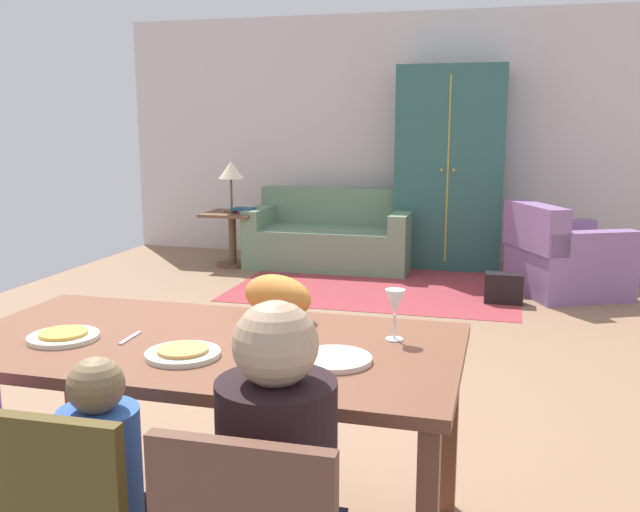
# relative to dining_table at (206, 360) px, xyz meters

# --- Properties ---
(ground_plane) EXTENTS (7.13, 6.74, 0.02)m
(ground_plane) POSITION_rel_dining_table_xyz_m (0.17, 2.25, -0.70)
(ground_plane) COLOR #8D6A4E
(back_wall) EXTENTS (7.13, 0.10, 2.70)m
(back_wall) POSITION_rel_dining_table_xyz_m (0.17, 5.67, 0.66)
(back_wall) COLOR silver
(back_wall) RESTS_ON ground_plane
(dining_table) EXTENTS (1.81, 0.93, 0.76)m
(dining_table) POSITION_rel_dining_table_xyz_m (0.00, 0.00, 0.00)
(dining_table) COLOR brown
(dining_table) RESTS_ON ground_plane
(plate_near_man) EXTENTS (0.25, 0.25, 0.02)m
(plate_near_man) POSITION_rel_dining_table_xyz_m (-0.50, -0.12, 0.08)
(plate_near_man) COLOR silver
(plate_near_man) RESTS_ON dining_table
(pizza_near_man) EXTENTS (0.17, 0.17, 0.01)m
(pizza_near_man) POSITION_rel_dining_table_xyz_m (-0.50, -0.12, 0.09)
(pizza_near_man) COLOR gold
(pizza_near_man) RESTS_ON plate_near_man
(plate_near_child) EXTENTS (0.25, 0.25, 0.02)m
(plate_near_child) POSITION_rel_dining_table_xyz_m (0.00, -0.18, 0.08)
(plate_near_child) COLOR silver
(plate_near_child) RESTS_ON dining_table
(pizza_near_child) EXTENTS (0.17, 0.17, 0.01)m
(pizza_near_child) POSITION_rel_dining_table_xyz_m (0.00, -0.18, 0.09)
(pizza_near_child) COLOR tan
(pizza_near_child) RESTS_ON plate_near_child
(plate_near_woman) EXTENTS (0.25, 0.25, 0.02)m
(plate_near_woman) POSITION_rel_dining_table_xyz_m (0.50, -0.10, 0.08)
(plate_near_woman) COLOR silver
(plate_near_woman) RESTS_ON dining_table
(wine_glass) EXTENTS (0.07, 0.07, 0.19)m
(wine_glass) POSITION_rel_dining_table_xyz_m (0.65, 0.18, 0.20)
(wine_glass) COLOR silver
(wine_glass) RESTS_ON dining_table
(fork) EXTENTS (0.02, 0.15, 0.01)m
(fork) POSITION_rel_dining_table_xyz_m (-0.27, -0.05, 0.07)
(fork) COLOR silver
(fork) RESTS_ON dining_table
(knife) EXTENTS (0.05, 0.17, 0.01)m
(knife) POSITION_rel_dining_table_xyz_m (0.16, 0.10, 0.07)
(knife) COLOR silver
(knife) RESTS_ON dining_table
(cat) EXTENTS (0.36, 0.27, 0.17)m
(cat) POSITION_rel_dining_table_xyz_m (0.15, 0.36, 0.16)
(cat) COLOR orange
(cat) RESTS_ON dining_table
(area_rug) EXTENTS (2.60, 1.80, 0.01)m
(area_rug) POSITION_rel_dining_table_xyz_m (-0.12, 4.11, -0.69)
(area_rug) COLOR #9C353D
(area_rug) RESTS_ON ground_plane
(couch) EXTENTS (1.72, 0.86, 0.82)m
(couch) POSITION_rel_dining_table_xyz_m (-0.78, 4.97, -0.39)
(couch) COLOR gray
(couch) RESTS_ON ground_plane
(armchair) EXTENTS (1.14, 1.14, 0.82)m
(armchair) POSITION_rel_dining_table_xyz_m (1.53, 4.29, -0.37)
(armchair) COLOR #866093
(armchair) RESTS_ON ground_plane
(armoire) EXTENTS (1.10, 0.59, 2.10)m
(armoire) POSITION_rel_dining_table_xyz_m (0.43, 5.28, 0.36)
(armoire) COLOR #2B5D56
(armoire) RESTS_ON ground_plane
(side_table) EXTENTS (0.56, 0.56, 0.58)m
(side_table) POSITION_rel_dining_table_xyz_m (-1.82, 4.71, -0.31)
(side_table) COLOR brown
(side_table) RESTS_ON ground_plane
(table_lamp) EXTENTS (0.26, 0.26, 0.54)m
(table_lamp) POSITION_rel_dining_table_xyz_m (-1.82, 4.71, 0.32)
(table_lamp) COLOR brown
(table_lamp) RESTS_ON side_table
(book_lower) EXTENTS (0.22, 0.16, 0.03)m
(book_lower) POSITION_rel_dining_table_xyz_m (-1.60, 4.67, -0.10)
(book_lower) COLOR maroon
(book_lower) RESTS_ON side_table
(book_upper) EXTENTS (0.22, 0.16, 0.03)m
(book_upper) POSITION_rel_dining_table_xyz_m (-1.67, 4.70, -0.07)
(book_upper) COLOR navy
(book_upper) RESTS_ON book_lower
(handbag) EXTENTS (0.32, 0.16, 0.26)m
(handbag) POSITION_rel_dining_table_xyz_m (1.03, 3.81, -0.56)
(handbag) COLOR black
(handbag) RESTS_ON ground_plane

